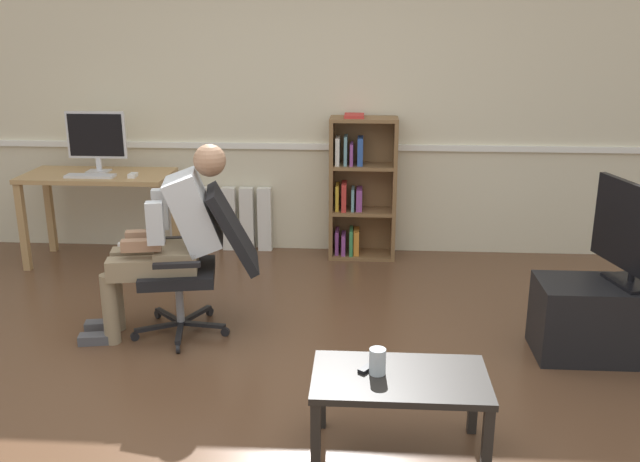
{
  "coord_description": "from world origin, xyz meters",
  "views": [
    {
      "loc": [
        0.42,
        -3.25,
        1.96
      ],
      "look_at": [
        0.15,
        0.85,
        0.7
      ],
      "focal_mm": 38.95,
      "sensor_mm": 36.0,
      "label": 1
    }
  ],
  "objects_px": {
    "bookshelf": "(359,189)",
    "tv_screen": "(638,234)",
    "computer_mouse": "(133,175)",
    "tv_stand": "(625,320)",
    "radiator": "(221,218)",
    "person_seated": "(170,237)",
    "imac_monitor": "(96,137)",
    "drinking_glass": "(377,361)",
    "computer_desk": "(99,188)",
    "coffee_table": "(400,387)",
    "spare_remote": "(370,366)",
    "keyboard": "(90,176)",
    "office_chair": "(203,256)"
  },
  "relations": [
    {
      "from": "spare_remote",
      "to": "coffee_table",
      "type": "bearing_deg",
      "value": -169.71
    },
    {
      "from": "computer_mouse",
      "to": "tv_stand",
      "type": "distance_m",
      "value": 3.71
    },
    {
      "from": "computer_desk",
      "to": "keyboard",
      "type": "relative_size",
      "value": 3.04
    },
    {
      "from": "imac_monitor",
      "to": "tv_screen",
      "type": "xyz_separation_m",
      "value": [
        3.76,
        -1.55,
        -0.27
      ]
    },
    {
      "from": "imac_monitor",
      "to": "drinking_glass",
      "type": "xyz_separation_m",
      "value": [
        2.26,
        -2.63,
        -0.57
      ]
    },
    {
      "from": "computer_desk",
      "to": "coffee_table",
      "type": "distance_m",
      "value": 3.49
    },
    {
      "from": "tv_screen",
      "to": "keyboard",
      "type": "bearing_deg",
      "value": 56.72
    },
    {
      "from": "drinking_glass",
      "to": "spare_remote",
      "type": "bearing_deg",
      "value": 122.19
    },
    {
      "from": "person_seated",
      "to": "computer_desk",
      "type": "bearing_deg",
      "value": -154.9
    },
    {
      "from": "radiator",
      "to": "person_seated",
      "type": "height_order",
      "value": "person_seated"
    },
    {
      "from": "keyboard",
      "to": "computer_desk",
      "type": "bearing_deg",
      "value": 88.88
    },
    {
      "from": "radiator",
      "to": "imac_monitor",
      "type": "bearing_deg",
      "value": -161.34
    },
    {
      "from": "computer_mouse",
      "to": "tv_screen",
      "type": "distance_m",
      "value": 3.67
    },
    {
      "from": "radiator",
      "to": "person_seated",
      "type": "bearing_deg",
      "value": -88.48
    },
    {
      "from": "person_seated",
      "to": "coffee_table",
      "type": "bearing_deg",
      "value": 37.86
    },
    {
      "from": "radiator",
      "to": "person_seated",
      "type": "relative_size",
      "value": 0.73
    },
    {
      "from": "radiator",
      "to": "drinking_glass",
      "type": "height_order",
      "value": "radiator"
    },
    {
      "from": "keyboard",
      "to": "person_seated",
      "type": "bearing_deg",
      "value": -51.11
    },
    {
      "from": "computer_desk",
      "to": "spare_remote",
      "type": "distance_m",
      "value": 3.35
    },
    {
      "from": "computer_desk",
      "to": "bookshelf",
      "type": "height_order",
      "value": "bookshelf"
    },
    {
      "from": "radiator",
      "to": "spare_remote",
      "type": "distance_m",
      "value": 3.17
    },
    {
      "from": "bookshelf",
      "to": "radiator",
      "type": "relative_size",
      "value": 1.35
    },
    {
      "from": "imac_monitor",
      "to": "person_seated",
      "type": "relative_size",
      "value": 0.4
    },
    {
      "from": "person_seated",
      "to": "bookshelf",
      "type": "bearing_deg",
      "value": 133.67
    },
    {
      "from": "radiator",
      "to": "person_seated",
      "type": "distance_m",
      "value": 1.77
    },
    {
      "from": "computer_desk",
      "to": "drinking_glass",
      "type": "height_order",
      "value": "computer_desk"
    },
    {
      "from": "imac_monitor",
      "to": "bookshelf",
      "type": "relative_size",
      "value": 0.41
    },
    {
      "from": "office_chair",
      "to": "person_seated",
      "type": "xyz_separation_m",
      "value": [
        -0.19,
        -0.04,
        0.13
      ]
    },
    {
      "from": "keyboard",
      "to": "bookshelf",
      "type": "bearing_deg",
      "value": 11.44
    },
    {
      "from": "bookshelf",
      "to": "tv_screen",
      "type": "relative_size",
      "value": 1.48
    },
    {
      "from": "radiator",
      "to": "spare_remote",
      "type": "relative_size",
      "value": 6.02
    },
    {
      "from": "keyboard",
      "to": "spare_remote",
      "type": "distance_m",
      "value": 3.26
    },
    {
      "from": "computer_desk",
      "to": "coffee_table",
      "type": "relative_size",
      "value": 1.48
    },
    {
      "from": "coffee_table",
      "to": "drinking_glass",
      "type": "xyz_separation_m",
      "value": [
        -0.1,
        0.02,
        0.12
      ]
    },
    {
      "from": "coffee_table",
      "to": "bookshelf",
      "type": "bearing_deg",
      "value": 94.43
    },
    {
      "from": "computer_desk",
      "to": "office_chair",
      "type": "distance_m",
      "value": 1.74
    },
    {
      "from": "office_chair",
      "to": "tv_stand",
      "type": "xyz_separation_m",
      "value": [
        2.59,
        -0.18,
        -0.29
      ]
    },
    {
      "from": "bookshelf",
      "to": "tv_stand",
      "type": "relative_size",
      "value": 1.15
    },
    {
      "from": "imac_monitor",
      "to": "computer_mouse",
      "type": "xyz_separation_m",
      "value": [
        0.35,
        -0.2,
        -0.27
      ]
    },
    {
      "from": "computer_desk",
      "to": "tv_stand",
      "type": "distance_m",
      "value": 4.05
    },
    {
      "from": "computer_mouse",
      "to": "drinking_glass",
      "type": "height_order",
      "value": "computer_mouse"
    },
    {
      "from": "computer_desk",
      "to": "person_seated",
      "type": "bearing_deg",
      "value": -54.25
    },
    {
      "from": "imac_monitor",
      "to": "tv_screen",
      "type": "height_order",
      "value": "imac_monitor"
    },
    {
      "from": "tv_stand",
      "to": "coffee_table",
      "type": "relative_size",
      "value": 1.32
    },
    {
      "from": "spare_remote",
      "to": "computer_desk",
      "type": "bearing_deg",
      "value": -12.54
    },
    {
      "from": "office_chair",
      "to": "tv_screen",
      "type": "xyz_separation_m",
      "value": [
        2.59,
        -0.18,
        0.25
      ]
    },
    {
      "from": "keyboard",
      "to": "bookshelf",
      "type": "height_order",
      "value": "bookshelf"
    },
    {
      "from": "spare_remote",
      "to": "computer_mouse",
      "type": "bearing_deg",
      "value": -15.8
    },
    {
      "from": "imac_monitor",
      "to": "drinking_glass",
      "type": "distance_m",
      "value": 3.51
    },
    {
      "from": "person_seated",
      "to": "tv_stand",
      "type": "relative_size",
      "value": 1.17
    }
  ]
}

